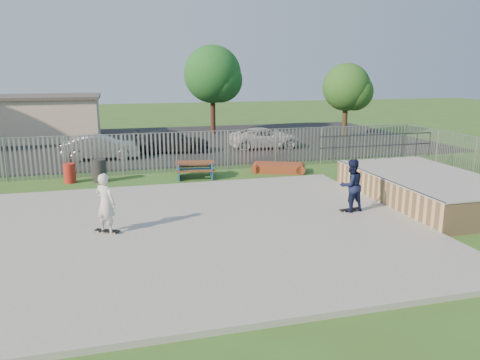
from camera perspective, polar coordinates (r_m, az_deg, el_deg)
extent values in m
plane|color=#3B5F20|center=(14.88, -6.77, -6.38)|extent=(120.00, 120.00, 0.00)
cube|color=gray|center=(14.85, -6.78, -6.11)|extent=(15.00, 12.00, 0.15)
cube|color=tan|center=(19.31, 21.78, -1.04)|extent=(4.00, 7.00, 1.05)
cube|color=#9E9E99|center=(19.19, 21.92, 0.53)|extent=(4.05, 7.05, 0.04)
cylinder|color=#383A3F|center=(18.07, 16.89, 0.22)|extent=(0.06, 7.00, 0.06)
cube|color=brown|center=(22.14, -5.52, 2.16)|extent=(1.91, 0.95, 0.06)
cube|color=brown|center=(21.60, -5.44, 1.09)|extent=(1.85, 0.53, 0.05)
cube|color=brown|center=(22.79, -5.56, 1.73)|extent=(1.85, 0.53, 0.05)
cube|color=#155096|center=(22.21, -5.50, 1.24)|extent=(1.81, 1.63, 0.75)
cube|color=brown|center=(23.41, 4.71, 1.48)|extent=(2.45, 1.84, 0.44)
cylinder|color=#AA241A|center=(22.46, -20.06, 0.79)|extent=(0.53, 0.53, 0.88)
cylinder|color=#242426|center=(22.21, -16.76, 1.10)|extent=(0.62, 0.62, 1.03)
cube|color=black|center=(33.31, -11.68, 4.40)|extent=(40.00, 18.00, 0.02)
imported|color=#A9A9AD|center=(27.74, -16.60, 3.86)|extent=(4.25, 1.60, 1.39)
imported|color=black|center=(29.25, -8.29, 4.71)|extent=(4.89, 2.47, 1.36)
imported|color=silver|center=(30.62, 3.05, 5.15)|extent=(4.71, 2.18, 1.31)
cube|color=beige|center=(37.53, -24.56, 6.75)|extent=(10.00, 6.00, 3.00)
cube|color=#4C4742|center=(37.42, -24.79, 9.18)|extent=(10.40, 6.40, 0.20)
cylinder|color=#43251B|center=(37.62, -3.32, 8.69)|extent=(0.38, 0.38, 4.00)
sphere|color=#1C531F|center=(37.51, -3.38, 12.76)|extent=(4.48, 4.48, 4.48)
cylinder|color=#47321C|center=(37.00, 12.67, 7.69)|extent=(0.38, 0.38, 3.19)
sphere|color=#28541C|center=(36.87, 12.84, 10.99)|extent=(3.58, 3.58, 3.58)
cube|color=black|center=(16.89, 13.23, -3.48)|extent=(0.82, 0.32, 0.02)
cube|color=black|center=(14.88, -15.86, -5.94)|extent=(0.79, 0.57, 0.02)
imported|color=#121738|center=(16.67, 13.39, -0.65)|extent=(1.00, 0.83, 1.85)
imported|color=silver|center=(14.62, -16.07, -2.75)|extent=(0.80, 0.77, 1.85)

